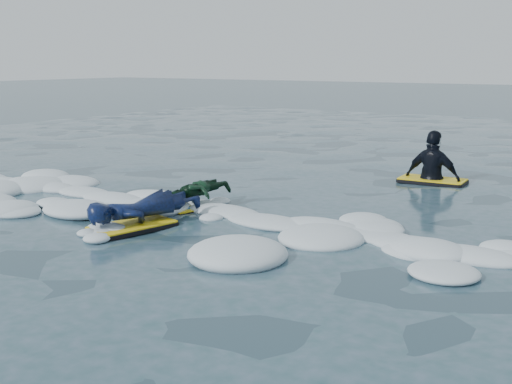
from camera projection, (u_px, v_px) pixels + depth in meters
ground at (164, 238)px, 8.54m from camera, size 120.00×120.00×0.00m
foam_band at (211, 222)px, 9.39m from camera, size 12.00×3.10×0.30m
prone_woman_unit at (143, 210)px, 9.08m from camera, size 0.96×1.86×0.46m
prone_child_unit at (199, 195)px, 10.16m from camera, size 0.72×1.23×0.45m
waiting_rider_unit at (432, 179)px, 12.34m from camera, size 1.28×0.75×1.87m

